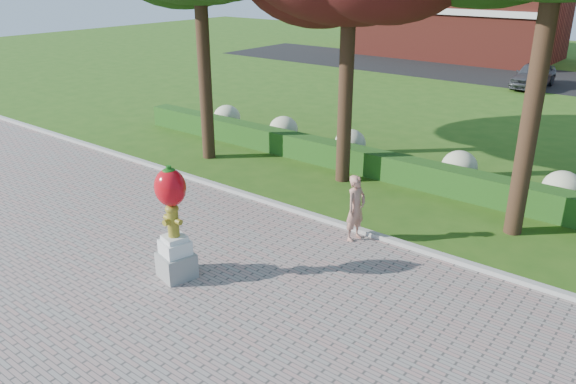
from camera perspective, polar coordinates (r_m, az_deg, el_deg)
name	(u,v)px	position (r m, az deg, el deg)	size (l,w,h in m)	color
ground	(269,275)	(12.49, -1.92, -8.40)	(100.00, 100.00, 0.00)	#2B5515
walkway	(116,369)	(10.30, -17.04, -16.79)	(40.00, 14.00, 0.04)	gray
curb	(344,226)	(14.61, 5.68, -3.45)	(40.00, 0.18, 0.15)	#ADADA5
lawn_hedge	(415,173)	(17.75, 12.77, 1.91)	(24.00, 0.70, 0.80)	#1A4D16
hydrangea_row	(446,164)	(18.36, 15.78, 2.78)	(20.10, 1.10, 0.99)	#B5B38A
building_left	(460,8)	(45.59, 17.10, 17.44)	(14.00, 8.00, 7.00)	maroon
hydrant_sculpture	(173,220)	(11.98, -11.62, -2.80)	(0.83, 0.83, 2.54)	gray
woman	(356,208)	(13.70, 6.91, -1.62)	(0.61, 0.40, 1.66)	tan
parked_car	(534,75)	(34.79, 23.68, 10.84)	(1.65, 4.10, 1.40)	#414349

